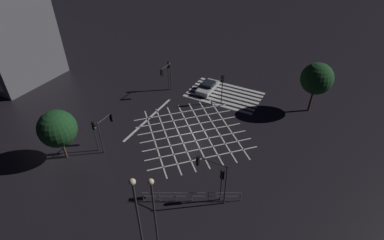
% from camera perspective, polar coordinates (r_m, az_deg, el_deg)
% --- Properties ---
extents(ground_plane, '(200.00, 200.00, 0.00)m').
position_cam_1_polar(ground_plane, '(33.84, -0.00, -2.46)').
color(ground_plane, black).
extents(road_markings, '(14.60, 19.68, 0.01)m').
position_cam_1_polar(road_markings, '(37.82, 3.36, 2.13)').
color(road_markings, silver).
rests_on(road_markings, ground_plane).
extents(traffic_light_median_south, '(0.36, 0.39, 4.06)m').
position_cam_1_polar(traffic_light_median_south, '(37.52, 5.78, 6.89)').
color(traffic_light_median_south, '#2D2D30').
rests_on(traffic_light_median_south, ground_plane).
extents(traffic_light_ne_main, '(0.39, 0.36, 3.83)m').
position_cam_1_polar(traffic_light_ne_main, '(31.35, -18.07, -1.81)').
color(traffic_light_ne_main, '#2D2D30').
rests_on(traffic_light_ne_main, ground_plane).
extents(traffic_light_nw_main, '(2.82, 0.36, 4.50)m').
position_cam_1_polar(traffic_light_nw_main, '(24.86, 3.58, -9.60)').
color(traffic_light_nw_main, '#2D2D30').
rests_on(traffic_light_nw_main, ground_plane).
extents(traffic_light_se_cross, '(0.36, 2.45, 4.17)m').
position_cam_1_polar(traffic_light_se_cross, '(39.56, -5.05, 8.82)').
color(traffic_light_se_cross, '#2D2D30').
rests_on(traffic_light_se_cross, ground_plane).
extents(traffic_light_nw_cross, '(0.36, 0.39, 3.54)m').
position_cam_1_polar(traffic_light_nw_cross, '(25.38, 5.77, -11.09)').
color(traffic_light_nw_cross, '#2D2D30').
rests_on(traffic_light_nw_cross, ground_plane).
extents(traffic_light_se_main, '(0.39, 0.36, 4.27)m').
position_cam_1_polar(traffic_light_se_main, '(40.53, -4.48, 9.53)').
color(traffic_light_se_main, '#2D2D30').
rests_on(traffic_light_se_main, ground_plane).
extents(traffic_light_ne_cross, '(0.36, 2.21, 3.91)m').
position_cam_1_polar(traffic_light_ne_cross, '(31.47, -15.95, -0.92)').
color(traffic_light_ne_cross, '#2D2D30').
rests_on(traffic_light_ne_cross, ground_plane).
extents(street_lamp_east, '(0.40, 0.40, 7.73)m').
position_cam_1_polar(street_lamp_east, '(20.47, -7.24, -16.54)').
color(street_lamp_east, '#2D2D30').
rests_on(street_lamp_east, ground_plane).
extents(street_lamp_west, '(0.41, 0.41, 8.83)m').
position_cam_1_polar(street_lamp_west, '(19.51, -10.21, -17.72)').
color(street_lamp_west, '#2D2D30').
rests_on(street_lamp_west, ground_plane).
extents(street_tree_near, '(3.66, 3.66, 5.52)m').
position_cam_1_polar(street_tree_near, '(31.17, -24.27, -1.52)').
color(street_tree_near, '#473323').
rests_on(street_tree_near, ground_plane).
extents(street_tree_far, '(3.75, 3.75, 6.36)m').
position_cam_1_polar(street_tree_far, '(38.06, 22.68, 7.28)').
color(street_tree_far, '#473323').
rests_on(street_tree_far, ground_plane).
extents(waiting_car, '(1.77, 4.11, 1.25)m').
position_cam_1_polar(waiting_car, '(41.38, 3.05, 6.33)').
color(waiting_car, '#B7BABC').
rests_on(waiting_car, ground_plane).
extents(pedestrian_railing, '(7.53, 3.97, 1.05)m').
position_cam_1_polar(pedestrian_railing, '(26.53, -0.00, -14.19)').
color(pedestrian_railing, gray).
rests_on(pedestrian_railing, ground_plane).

